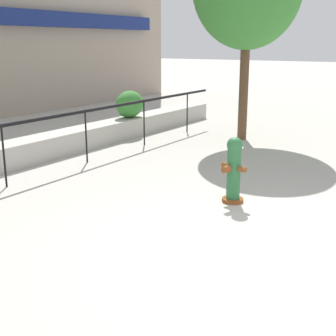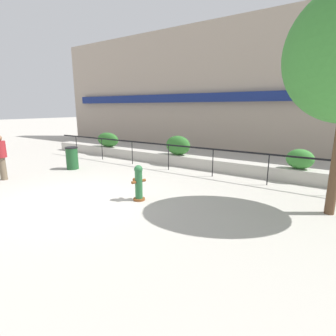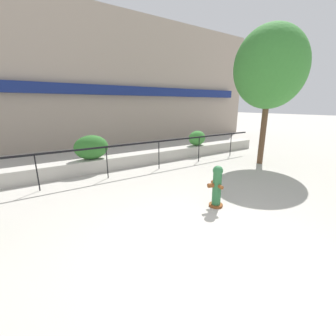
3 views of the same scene
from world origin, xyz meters
The scene contains 4 objects.
ground_plane centered at (0.00, 0.00, 0.00)m, with size 120.00×120.00×0.00m, color #B2ADA3.
fence_railing_segment centered at (0.00, 4.90, 1.02)m, with size 15.00×0.05×1.15m.
hedge_bush_2 centered at (5.14, 6.00, 0.87)m, with size 0.97×0.63×0.74m, color #387F33.
fire_hydrant centered at (1.48, 1.11, 0.55)m, with size 0.47×0.48×1.08m.
Camera 1 is at (-5.22, -1.95, 2.54)m, focal length 50.00 mm.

